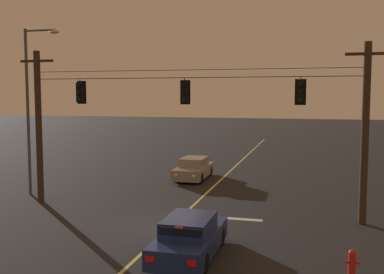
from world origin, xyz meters
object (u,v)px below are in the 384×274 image
Objects in this scene: traffic_light_centre at (300,92)px; car_oncoming_lead at (194,169)px; traffic_light_leftmost at (80,92)px; street_lamp_corner at (32,97)px; traffic_light_left_inner at (184,92)px; fire_hydrant at (352,263)px; car_waiting_near_lane at (190,238)px.

traffic_light_centre reaches higher than car_oncoming_lead.
traffic_light_leftmost is 3.95m from street_lamp_corner.
traffic_light_left_inner is at bearing -9.20° from street_lamp_corner.
traffic_light_left_inner is 1.45× the size of fire_hydrant.
car_waiting_near_lane reaches higher than fire_hydrant.
traffic_light_left_inner is 0.28× the size of car_waiting_near_lane.
car_waiting_near_lane is at bearing 175.28° from fire_hydrant.
fire_hydrant is at bearing -73.72° from traffic_light_centre.
fire_hydrant is (12.21, -6.03, -5.14)m from traffic_light_leftmost.
fire_hydrant is (6.93, -6.03, -5.14)m from traffic_light_left_inner.
car_waiting_near_lane and car_oncoming_lead have the same top height.
street_lamp_corner reaches higher than traffic_light_leftmost.
car_waiting_near_lane is at bearing -33.36° from street_lamp_corner.
traffic_light_leftmost and traffic_light_left_inner have the same top height.
traffic_light_leftmost reaches higher than fire_hydrant.
car_waiting_near_lane is at bearing -75.96° from car_oncoming_lead.
car_oncoming_lead is 10.98m from street_lamp_corner.
traffic_light_left_inner is 7.68m from car_waiting_near_lane.
car_waiting_near_lane is 5.19m from fire_hydrant.
street_lamp_corner is (-8.95, 1.45, -0.26)m from traffic_light_left_inner.
traffic_light_leftmost is 10.45m from traffic_light_centre.
traffic_light_centre is at bearing -50.21° from car_oncoming_lead.
car_waiting_near_lane is 5.15× the size of fire_hydrant.
traffic_light_leftmost is 0.28× the size of car_waiting_near_lane.
traffic_light_leftmost is 5.28m from traffic_light_left_inner.
traffic_light_centre is (10.45, 0.00, 0.00)m from traffic_light_leftmost.
traffic_light_centre reaches higher than fire_hydrant.
street_lamp_corner is (-3.67, 1.45, -0.26)m from traffic_light_leftmost.
traffic_light_left_inner is 1.00× the size of traffic_light_centre.
traffic_light_centre is at bearing 0.00° from traffic_light_left_inner.
traffic_light_left_inner is at bearing -78.34° from car_oncoming_lead.
fire_hydrant is at bearing -4.72° from car_waiting_near_lane.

